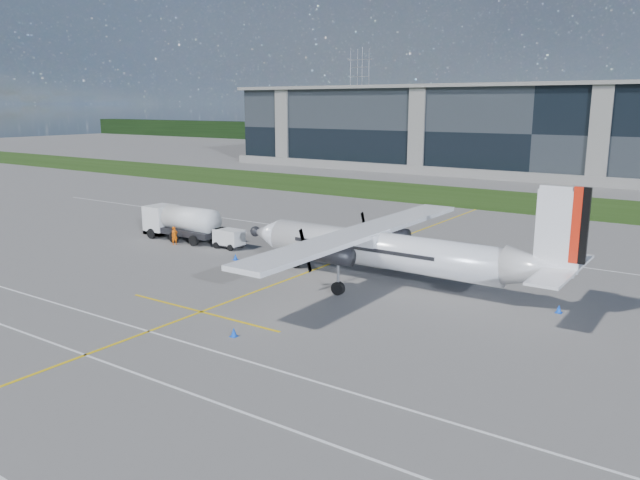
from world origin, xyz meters
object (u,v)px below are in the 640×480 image
object	(u,v)px
safety_cone_tail	(559,309)
turboprop_aircraft	(393,231)
safety_cone_portwing	(234,332)
baggage_tug	(229,239)
ground_crew_person	(174,234)
safety_cone_fwd	(235,257)
safety_cone_nose_stbd	(264,256)
safety_cone_stbdwing	(438,244)
pylon_west	(359,95)
fuel_tanker_truck	(177,222)

from	to	relation	value
safety_cone_tail	turboprop_aircraft	bearing A→B (deg)	-177.32
safety_cone_portwing	baggage_tug	bearing A→B (deg)	133.35
ground_crew_person	safety_cone_fwd	world-z (taller)	ground_crew_person
safety_cone_nose_stbd	safety_cone_fwd	size ratio (longest dim) A/B	1.00
safety_cone_tail	safety_cone_stbdwing	size ratio (longest dim) A/B	1.00
pylon_west	safety_cone_stbdwing	size ratio (longest dim) A/B	60.00
pylon_west	safety_cone_nose_stbd	bearing A→B (deg)	-61.59
safety_cone_tail	safety_cone_nose_stbd	distance (m)	23.02
safety_cone_fwd	turboprop_aircraft	bearing A→B (deg)	3.27
safety_cone_nose_stbd	safety_cone_portwing	bearing A→B (deg)	-55.88
safety_cone_stbdwing	safety_cone_fwd	world-z (taller)	same
pylon_west	safety_cone_portwing	world-z (taller)	pylon_west
pylon_west	baggage_tug	distance (m)	160.58
baggage_tug	safety_cone_nose_stbd	bearing A→B (deg)	-13.50
turboprop_aircraft	pylon_west	bearing A→B (deg)	121.83
fuel_tanker_truck	ground_crew_person	world-z (taller)	fuel_tanker_truck
safety_cone_tail	safety_cone_nose_stbd	bearing A→B (deg)	179.02
pylon_west	ground_crew_person	distance (m)	160.06
safety_cone_fwd	safety_cone_portwing	size ratio (longest dim) A/B	1.00
turboprop_aircraft	safety_cone_fwd	world-z (taller)	turboprop_aircraft
turboprop_aircraft	ground_crew_person	world-z (taller)	turboprop_aircraft
baggage_tug	safety_cone_portwing	world-z (taller)	baggage_tug
fuel_tanker_truck	safety_cone_fwd	world-z (taller)	fuel_tanker_truck
safety_cone_fwd	baggage_tug	bearing A→B (deg)	139.19
safety_cone_fwd	safety_cone_portwing	distance (m)	16.92
ground_crew_person	safety_cone_fwd	size ratio (longest dim) A/B	3.76
fuel_tanker_truck	safety_cone_portwing	xyz separation A→B (m)	(20.94, -15.48, -1.33)
baggage_tug	safety_cone_portwing	xyz separation A→B (m)	(14.61, -15.47, -0.57)
fuel_tanker_truck	baggage_tug	distance (m)	6.38
fuel_tanker_truck	safety_cone_stbdwing	size ratio (longest dim) A/B	16.81
fuel_tanker_truck	safety_cone_stbdwing	world-z (taller)	fuel_tanker_truck
turboprop_aircraft	safety_cone_nose_stbd	size ratio (longest dim) A/B	51.18
safety_cone_fwd	safety_cone_nose_stbd	bearing A→B (deg)	46.52
safety_cone_tail	safety_cone_nose_stbd	size ratio (longest dim) A/B	1.00
fuel_tanker_truck	ground_crew_person	distance (m)	2.44
ground_crew_person	fuel_tanker_truck	bearing A→B (deg)	52.44
pylon_west	safety_cone_fwd	size ratio (longest dim) A/B	60.00
turboprop_aircraft	ground_crew_person	distance (m)	21.96
fuel_tanker_truck	baggage_tug	world-z (taller)	fuel_tanker_truck
safety_cone_portwing	fuel_tanker_truck	bearing A→B (deg)	143.53
safety_cone_tail	safety_cone_stbdwing	world-z (taller)	same
safety_cone_tail	safety_cone_nose_stbd	world-z (taller)	same
fuel_tanker_truck	safety_cone_fwd	distance (m)	10.17
turboprop_aircraft	safety_cone_nose_stbd	bearing A→B (deg)	175.68
safety_cone_tail	safety_cone_portwing	bearing A→B (deg)	-133.83
ground_crew_person	turboprop_aircraft	bearing A→B (deg)	-78.47
safety_cone_fwd	safety_cone_tail	bearing A→B (deg)	3.01
pylon_west	safety_cone_nose_stbd	xyz separation A→B (m)	(77.69, -143.63, -14.75)
safety_cone_tail	safety_cone_nose_stbd	xyz separation A→B (m)	(-23.02, 0.39, 0.00)
fuel_tanker_truck	safety_cone_fwd	size ratio (longest dim) A/B	16.81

